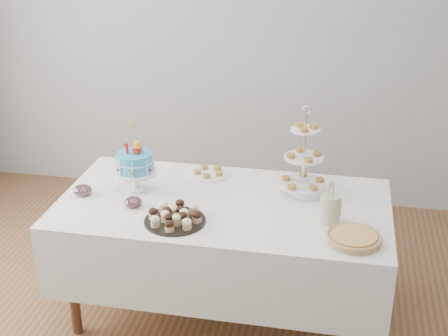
% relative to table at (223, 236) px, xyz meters
% --- Properties ---
extents(walls, '(5.04, 4.04, 2.70)m').
position_rel_table_xyz_m(walls, '(0.00, -0.30, 0.81)').
color(walls, '#97999C').
rests_on(walls, floor).
extents(table, '(1.92, 1.02, 0.77)m').
position_rel_table_xyz_m(table, '(0.00, 0.00, 0.00)').
color(table, silver).
rests_on(table, floor).
extents(birthday_cake, '(0.27, 0.27, 0.41)m').
position_rel_table_xyz_m(birthday_cake, '(-0.55, 0.06, 0.34)').
color(birthday_cake, white).
rests_on(birthday_cake, table).
extents(cupcake_tray, '(0.34, 0.34, 0.08)m').
position_rel_table_xyz_m(cupcake_tray, '(-0.21, -0.28, 0.26)').
color(cupcake_tray, black).
rests_on(cupcake_tray, table).
extents(pie, '(0.29, 0.29, 0.05)m').
position_rel_table_xyz_m(pie, '(0.75, -0.32, 0.25)').
color(pie, tan).
rests_on(pie, table).
extents(tiered_stand, '(0.28, 0.28, 0.55)m').
position_rel_table_xyz_m(tiered_stand, '(0.44, 0.21, 0.46)').
color(tiered_stand, silver).
rests_on(tiered_stand, table).
extents(plate_stack, '(0.18, 0.18, 0.07)m').
position_rel_table_xyz_m(plate_stack, '(0.48, 0.20, 0.26)').
color(plate_stack, white).
rests_on(plate_stack, table).
extents(pastry_plate, '(0.25, 0.25, 0.04)m').
position_rel_table_xyz_m(pastry_plate, '(-0.17, 0.36, 0.24)').
color(pastry_plate, white).
rests_on(pastry_plate, table).
extents(jam_bowl_a, '(0.10, 0.10, 0.06)m').
position_rel_table_xyz_m(jam_bowl_a, '(-0.49, -0.16, 0.26)').
color(jam_bowl_a, silver).
rests_on(jam_bowl_a, table).
extents(jam_bowl_b, '(0.11, 0.11, 0.06)m').
position_rel_table_xyz_m(jam_bowl_b, '(-0.84, -0.07, 0.26)').
color(jam_bowl_b, silver).
rests_on(jam_bowl_b, table).
extents(utensil_pitcher, '(0.12, 0.11, 0.24)m').
position_rel_table_xyz_m(utensil_pitcher, '(0.61, -0.12, 0.31)').
color(utensil_pitcher, beige).
rests_on(utensil_pitcher, table).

